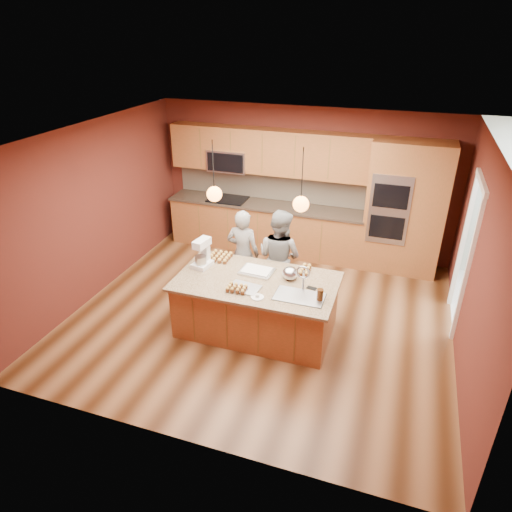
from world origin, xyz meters
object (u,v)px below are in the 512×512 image
(person_right, at_px, (279,257))
(stand_mixer, at_px, (202,255))
(island, at_px, (257,305))
(mixing_bowl, at_px, (290,273))
(person_left, at_px, (243,253))

(person_right, relative_size, stand_mixer, 3.61)
(island, distance_m, stand_mixer, 1.07)
(person_right, xyz_separation_m, mixing_bowl, (0.35, -0.69, 0.14))
(person_right, bearing_deg, stand_mixer, 58.00)
(person_right, distance_m, stand_mixer, 1.22)
(island, distance_m, person_right, 0.95)
(person_right, bearing_deg, person_left, 20.20)
(island, relative_size, person_left, 1.53)
(island, distance_m, person_left, 1.07)
(island, bearing_deg, mixing_bowl, 24.34)
(mixing_bowl, bearing_deg, island, -155.66)
(island, bearing_deg, stand_mixer, 170.68)
(island, xyz_separation_m, mixing_bowl, (0.41, 0.19, 0.49))
(island, xyz_separation_m, person_right, (0.06, 0.88, 0.34))
(person_right, bearing_deg, mixing_bowl, 137.04)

